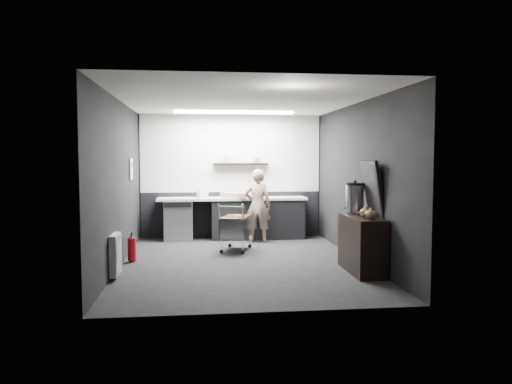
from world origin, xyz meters
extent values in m
plane|color=black|center=(0.00, 0.00, 0.00)|extent=(5.50, 5.50, 0.00)
plane|color=white|center=(0.00, 0.00, 2.70)|extent=(5.50, 5.50, 0.00)
plane|color=black|center=(0.00, 2.75, 1.35)|extent=(5.50, 0.00, 5.50)
plane|color=black|center=(0.00, -2.75, 1.35)|extent=(5.50, 0.00, 5.50)
plane|color=black|center=(-2.00, 0.00, 1.35)|extent=(0.00, 5.50, 5.50)
plane|color=black|center=(2.00, 0.00, 1.35)|extent=(0.00, 5.50, 5.50)
cube|color=silver|center=(0.00, 2.73, 1.85)|extent=(3.95, 0.02, 1.70)
cube|color=black|center=(0.00, 2.73, 0.50)|extent=(3.95, 0.02, 1.00)
cube|color=black|center=(0.20, 2.62, 1.62)|extent=(1.20, 0.22, 0.04)
cylinder|color=silver|center=(1.40, 2.72, 2.15)|extent=(0.20, 0.03, 0.20)
cube|color=silver|center=(-1.98, 1.30, 1.55)|extent=(0.02, 0.30, 0.40)
cube|color=red|center=(-1.98, 1.30, 1.62)|extent=(0.02, 0.22, 0.10)
cube|color=silver|center=(-1.94, -0.90, 0.35)|extent=(0.10, 0.50, 0.60)
cube|color=white|center=(0.00, 1.85, 2.67)|extent=(2.40, 0.20, 0.04)
cube|color=black|center=(0.55, 2.42, 0.42)|extent=(2.00, 0.56, 0.85)
cube|color=silver|center=(0.00, 2.42, 0.88)|extent=(3.20, 0.60, 0.05)
cube|color=#9EA0A5|center=(-1.15, 2.42, 0.42)|extent=(0.60, 0.58, 0.85)
cube|color=black|center=(-1.15, 2.12, 0.78)|extent=(0.56, 0.02, 0.10)
imported|color=#C2AE99|center=(0.50, 1.97, 0.76)|extent=(0.63, 0.49, 1.53)
cube|color=silver|center=(-0.02, 1.06, 0.27)|extent=(0.68, 0.85, 0.02)
cube|color=silver|center=(-0.25, 1.06, 0.46)|extent=(0.24, 0.71, 0.39)
cube|color=silver|center=(0.21, 1.06, 0.46)|extent=(0.24, 0.71, 0.39)
cube|color=silver|center=(-0.02, 0.70, 0.46)|extent=(0.46, 0.16, 0.39)
cube|color=silver|center=(-0.02, 1.42, 0.46)|extent=(0.46, 0.16, 0.39)
cylinder|color=silver|center=(-0.22, 0.73, 0.15)|extent=(0.02, 0.02, 0.26)
cylinder|color=silver|center=(0.18, 0.73, 0.15)|extent=(0.02, 0.02, 0.26)
cylinder|color=silver|center=(-0.22, 1.39, 0.15)|extent=(0.02, 0.02, 0.26)
cylinder|color=silver|center=(0.18, 1.39, 0.15)|extent=(0.02, 0.02, 0.26)
cylinder|color=#238227|center=(-0.02, 0.64, 0.87)|extent=(0.47, 0.17, 0.03)
cube|color=brown|center=(-0.13, 1.15, 0.44)|extent=(0.28, 0.31, 0.33)
cube|color=brown|center=(0.10, 0.95, 0.43)|extent=(0.26, 0.29, 0.30)
cylinder|color=black|center=(-0.22, 0.73, 0.03)|extent=(0.08, 0.05, 0.07)
cylinder|color=black|center=(-0.22, 1.39, 0.03)|extent=(0.08, 0.05, 0.07)
cylinder|color=black|center=(0.18, 0.73, 0.03)|extent=(0.08, 0.05, 0.07)
cylinder|color=black|center=(0.18, 1.39, 0.03)|extent=(0.08, 0.05, 0.07)
cube|color=black|center=(1.76, -0.94, 0.43)|extent=(0.43, 1.15, 0.86)
cylinder|color=silver|center=(1.76, -0.56, 1.10)|extent=(0.29, 0.29, 0.44)
cylinder|color=black|center=(1.76, -0.56, 1.34)|extent=(0.29, 0.29, 0.04)
sphere|color=black|center=(1.76, -0.56, 1.38)|extent=(0.05, 0.05, 0.05)
ellipsoid|color=brown|center=(1.76, -1.09, 0.94)|extent=(0.17, 0.17, 0.14)
ellipsoid|color=brown|center=(1.76, -1.33, 0.94)|extent=(0.17, 0.17, 0.14)
cube|color=black|center=(1.94, -0.89, 1.29)|extent=(0.20, 0.67, 0.86)
cube|color=black|center=(1.92, -0.89, 1.29)|extent=(0.14, 0.57, 0.74)
cylinder|color=#B00B17|center=(-1.85, 0.24, 0.22)|extent=(0.14, 0.14, 0.38)
cone|color=black|center=(-1.85, 0.24, 0.43)|extent=(0.10, 0.10, 0.06)
cylinder|color=black|center=(-1.85, 0.24, 0.47)|extent=(0.03, 0.03, 0.06)
cube|color=#A87C59|center=(0.06, 2.37, 0.96)|extent=(0.67, 0.60, 0.11)
cylinder|color=beige|center=(0.36, 2.42, 1.01)|extent=(0.21, 0.21, 0.21)
cube|color=silver|center=(-0.64, 2.37, 0.99)|extent=(0.24, 0.22, 0.18)
camera|label=1|loc=(-0.73, -8.28, 1.77)|focal=35.00mm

